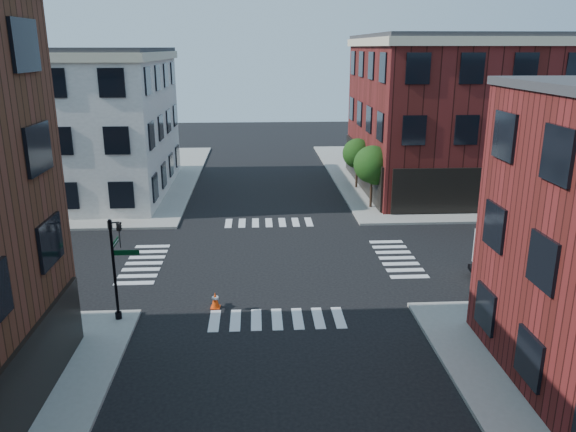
# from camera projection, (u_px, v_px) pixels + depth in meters

# --- Properties ---
(ground) EXTENTS (120.00, 120.00, 0.00)m
(ground) POSITION_uv_depth(u_px,v_px,m) (272.00, 261.00, 31.02)
(ground) COLOR black
(ground) RESTS_ON ground
(sidewalk_ne) EXTENTS (30.00, 30.00, 0.15)m
(sidewalk_ne) POSITION_uv_depth(u_px,v_px,m) (490.00, 173.00, 52.23)
(sidewalk_ne) COLOR gray
(sidewalk_ne) RESTS_ON ground
(sidewalk_nw) EXTENTS (30.00, 30.00, 0.15)m
(sidewalk_nw) POSITION_uv_depth(u_px,v_px,m) (29.00, 179.00, 49.90)
(sidewalk_nw) COLOR gray
(sidewalk_nw) RESTS_ON ground
(building_ne) EXTENTS (25.00, 16.00, 12.00)m
(building_ne) POSITION_uv_depth(u_px,v_px,m) (517.00, 115.00, 45.72)
(building_ne) COLOR #451411
(building_ne) RESTS_ON ground
(building_nw) EXTENTS (22.00, 16.00, 11.00)m
(building_nw) POSITION_uv_depth(u_px,v_px,m) (22.00, 125.00, 43.67)
(building_nw) COLOR beige
(building_nw) RESTS_ON ground
(tree_near) EXTENTS (2.69, 2.69, 4.49)m
(tree_near) POSITION_uv_depth(u_px,v_px,m) (373.00, 166.00, 40.06)
(tree_near) COLOR black
(tree_near) RESTS_ON ground
(tree_far) EXTENTS (2.43, 2.43, 4.07)m
(tree_far) POSITION_uv_depth(u_px,v_px,m) (358.00, 155.00, 45.88)
(tree_far) COLOR black
(tree_far) RESTS_ON ground
(signal_pole) EXTENTS (1.29, 1.24, 4.60)m
(signal_pole) POSITION_uv_depth(u_px,v_px,m) (116.00, 258.00, 23.44)
(signal_pole) COLOR black
(signal_pole) RESTS_ON ground
(box_truck) EXTENTS (7.46, 2.95, 3.30)m
(box_truck) POSITION_uv_depth(u_px,v_px,m) (555.00, 247.00, 28.05)
(box_truck) COLOR white
(box_truck) RESTS_ON ground
(traffic_cone) EXTENTS (0.45, 0.45, 0.77)m
(traffic_cone) POSITION_uv_depth(u_px,v_px,m) (215.00, 300.00, 25.31)
(traffic_cone) COLOR #FF440B
(traffic_cone) RESTS_ON ground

